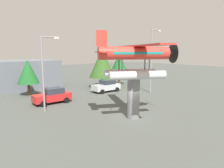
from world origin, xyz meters
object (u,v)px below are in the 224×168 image
object	(u,v)px
display_pedestal	(133,98)
tree_east	(28,72)
car_far_silver	(106,86)
streetlight_primary	(45,68)
streetlight_secondary	(152,57)
storefront_building	(18,75)
car_mid_red	(52,96)
tree_center_back	(102,63)
tree_far_east	(119,62)
floatplane_monument	(136,59)

from	to	relation	value
display_pedestal	tree_east	size ratio (longest dim) A/B	0.75
car_far_silver	streetlight_primary	size ratio (longest dim) A/B	0.57
car_far_silver	streetlight_secondary	bearing A→B (deg)	136.31
display_pedestal	storefront_building	xyz separation A→B (m)	(-3.75, 22.00, 0.43)
car_far_silver	car_mid_red	bearing A→B (deg)	9.05
streetlight_primary	streetlight_secondary	world-z (taller)	streetlight_secondary
tree_center_back	display_pedestal	bearing A→B (deg)	-116.66
display_pedestal	storefront_building	world-z (taller)	storefront_building
tree_far_east	tree_east	bearing A→B (deg)	176.43
display_pedestal	streetlight_secondary	world-z (taller)	streetlight_secondary
tree_east	tree_far_east	xyz separation A→B (m)	(15.32, -0.96, 0.75)
display_pedestal	streetlight_secondary	xyz separation A→B (m)	(10.17, 6.54, 3.31)
streetlight_secondary	tree_center_back	size ratio (longest dim) A/B	1.40
display_pedestal	streetlight_secondary	size ratio (longest dim) A/B	0.40
car_far_silver	streetlight_primary	distance (m)	11.91
storefront_building	tree_far_east	bearing A→B (deg)	-25.87
car_mid_red	streetlight_primary	size ratio (longest dim) A/B	0.57
car_mid_red	tree_east	distance (m)	6.57
car_far_silver	tree_center_back	size ratio (longest dim) A/B	0.66
floatplane_monument	tree_east	bearing A→B (deg)	131.29
storefront_building	tree_far_east	size ratio (longest dim) A/B	2.11
tree_east	tree_far_east	bearing A→B (deg)	-3.57
streetlight_primary	tree_far_east	size ratio (longest dim) A/B	1.31
streetlight_primary	tree_far_east	bearing A→B (deg)	25.40
streetlight_primary	tree_east	distance (m)	8.87
tree_center_back	car_far_silver	bearing A→B (deg)	-117.23
tree_east	tree_center_back	world-z (taller)	tree_center_back
car_mid_red	storefront_building	world-z (taller)	storefront_building
streetlight_secondary	storefront_building	distance (m)	21.01
car_mid_red	tree_east	world-z (taller)	tree_east
storefront_building	car_mid_red	bearing A→B (deg)	-88.49
car_mid_red	tree_east	xyz separation A→B (m)	(-0.69, 6.11, 2.33)
streetlight_secondary	display_pedestal	bearing A→B (deg)	-147.29
floatplane_monument	streetlight_secondary	world-z (taller)	streetlight_secondary
tree_east	storefront_building	bearing A→B (deg)	86.70
streetlight_primary	tree_far_east	distance (m)	18.14
streetlight_secondary	tree_far_east	world-z (taller)	streetlight_secondary
display_pedestal	tree_center_back	size ratio (longest dim) A/B	0.57
tree_east	streetlight_secondary	bearing A→B (deg)	-32.69
display_pedestal	car_mid_red	world-z (taller)	display_pedestal
floatplane_monument	storefront_building	distance (m)	22.60
storefront_building	tree_center_back	world-z (taller)	tree_center_back
car_mid_red	floatplane_monument	bearing A→B (deg)	110.11
streetlight_secondary	tree_east	bearing A→B (deg)	147.31
tree_far_east	tree_center_back	bearing A→B (deg)	-174.49
display_pedestal	streetlight_primary	bearing A→B (deg)	126.62
floatplane_monument	tree_east	distance (m)	16.45
car_mid_red	storefront_building	bearing A→B (deg)	-88.49
tree_center_back	tree_far_east	xyz separation A→B (m)	(4.00, 0.39, -0.06)
car_mid_red	tree_far_east	size ratio (longest dim) A/B	0.75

